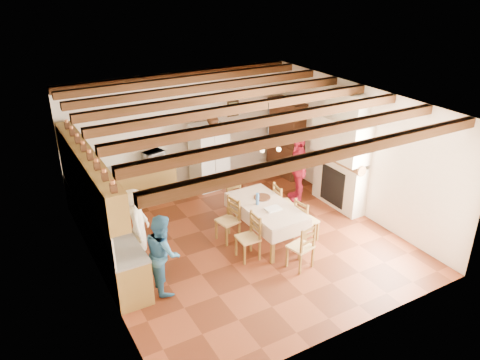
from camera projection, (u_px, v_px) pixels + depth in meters
name	position (u px, v px, depth m)	size (l,w,h in m)	color
floor	(243.00, 239.00, 10.10)	(6.00, 6.50, 0.02)	#4E2110
ceiling	(243.00, 103.00, 8.83)	(6.00, 6.50, 0.02)	white
wall_back	(180.00, 130.00, 12.03)	(6.00, 0.02, 3.00)	beige
wall_front	(353.00, 254.00, 6.90)	(6.00, 0.02, 3.00)	beige
wall_left	(93.00, 211.00, 8.11)	(0.02, 6.50, 3.00)	beige
wall_right	(356.00, 149.00, 10.82)	(0.02, 6.50, 3.00)	beige
ceiling_beams	(243.00, 108.00, 8.87)	(6.00, 6.30, 0.16)	#39230D
lower_cabinets_left	(103.00, 232.00, 9.53)	(0.60, 4.30, 0.86)	brown
lower_cabinets_back	(129.00, 185.00, 11.55)	(2.30, 0.60, 0.86)	brown
countertop_left	(100.00, 212.00, 9.34)	(0.62, 4.30, 0.04)	slate
countertop_back	(127.00, 168.00, 11.36)	(2.34, 0.62, 0.04)	slate
backsplash_left	(83.00, 201.00, 9.08)	(0.03, 4.30, 0.60)	white
backsplash_back	(122.00, 152.00, 11.45)	(2.30, 0.03, 0.60)	white
upper_cabinets	(87.00, 169.00, 8.88)	(0.35, 4.20, 0.70)	brown
fireplace	(340.00, 152.00, 10.88)	(0.56, 1.60, 2.80)	beige
wall_picture	(233.00, 109.00, 12.56)	(0.34, 0.03, 0.42)	black
refrigerator	(209.00, 157.00, 12.11)	(0.85, 0.70, 1.69)	silver
hutch	(286.00, 138.00, 12.77)	(0.49, 1.16, 2.10)	#331910
dining_table	(266.00, 208.00, 9.80)	(0.99, 1.88, 0.82)	beige
chandelier	(268.00, 140.00, 9.16)	(0.47, 0.47, 0.03)	black
chair_left_near	(248.00, 237.00, 9.24)	(0.42, 0.40, 0.96)	brown
chair_left_far	(228.00, 220.00, 9.86)	(0.42, 0.40, 0.96)	brown
chair_right_near	(307.00, 220.00, 9.87)	(0.42, 0.40, 0.96)	brown
chair_right_far	(284.00, 203.00, 10.55)	(0.42, 0.40, 0.96)	brown
chair_end_near	(301.00, 246.00, 8.97)	(0.42, 0.40, 0.96)	brown
chair_end_far	(238.00, 197.00, 10.85)	(0.42, 0.40, 0.96)	brown
person_man	(139.00, 230.00, 8.77)	(0.62, 0.41, 1.71)	silver
person_woman_blue	(163.00, 253.00, 8.27)	(0.73, 0.56, 1.49)	#2D6493
person_woman_red	(298.00, 168.00, 11.47)	(0.98, 0.41, 1.68)	red
microwave	(154.00, 157.00, 11.60)	(0.50, 0.34, 0.28)	silver
fridge_vase	(213.00, 119.00, 11.75)	(0.29, 0.29, 0.30)	#331910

